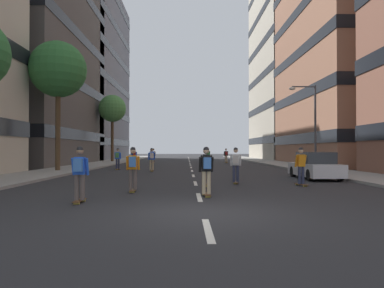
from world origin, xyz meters
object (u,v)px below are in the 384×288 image
(street_tree_near, at_px, (112,109))
(skater_5, at_px, (301,164))
(streetlamp_right, at_px, (311,118))
(skater_6, at_px, (118,157))
(skater_4, at_px, (152,155))
(skater_9, at_px, (236,163))
(skater_3, at_px, (134,156))
(skater_1, at_px, (226,155))
(parked_car_near, at_px, (315,167))
(skater_12, at_px, (206,168))
(skater_0, at_px, (152,158))
(skater_13, at_px, (208,154))
(street_tree_mid, at_px, (58,70))
(skater_11, at_px, (133,166))
(skater_7, at_px, (153,155))
(skater_2, at_px, (133,154))
(skater_8, at_px, (80,171))
(skater_10, at_px, (206,165))

(street_tree_near, relative_size, skater_5, 4.79)
(streetlamp_right, height_order, skater_6, streetlamp_right)
(skater_4, relative_size, skater_9, 1.00)
(skater_3, bearing_deg, skater_1, 38.15)
(parked_car_near, bearing_deg, skater_12, -132.03)
(skater_0, distance_m, skater_5, 13.34)
(skater_1, height_order, skater_13, same)
(skater_6, relative_size, skater_9, 1.00)
(street_tree_mid, height_order, skater_11, street_tree_mid)
(street_tree_mid, relative_size, skater_11, 5.35)
(skater_7, bearing_deg, skater_2, 148.84)
(skater_7, xyz_separation_m, skater_11, (1.87, -28.86, 0.03))
(skater_3, bearing_deg, street_tree_mid, -114.91)
(skater_11, relative_size, skater_13, 1.00)
(street_tree_mid, xyz_separation_m, skater_0, (6.86, 0.70, -6.54))
(street_tree_near, height_order, skater_8, street_tree_near)
(skater_1, bearing_deg, street_tree_near, 172.12)
(skater_6, bearing_deg, skater_5, -49.73)
(skater_8, bearing_deg, skater_3, 94.35)
(streetlamp_right, relative_size, skater_1, 3.65)
(skater_0, bearing_deg, skater_6, 144.82)
(street_tree_near, xyz_separation_m, skater_5, (14.76, -29.22, -5.86))
(skater_12, bearing_deg, skater_9, 69.79)
(skater_3, height_order, skater_10, same)
(skater_5, xyz_separation_m, skater_8, (-8.62, -4.98, 0.03))
(skater_4, bearing_deg, skater_10, -78.56)
(street_tree_mid, relative_size, skater_6, 5.35)
(skater_2, relative_size, skater_5, 1.00)
(street_tree_mid, height_order, skater_4, street_tree_mid)
(skater_12, bearing_deg, street_tree_mid, 126.93)
(skater_10, relative_size, skater_11, 1.00)
(skater_0, distance_m, skater_13, 20.24)
(skater_6, relative_size, skater_12, 1.00)
(street_tree_near, xyz_separation_m, skater_0, (6.86, -18.47, -5.83))
(street_tree_near, bearing_deg, skater_10, -70.39)
(skater_3, height_order, skater_12, same)
(skater_7, xyz_separation_m, skater_9, (6.40, -25.57, 0.03))
(skater_2, relative_size, skater_12, 1.00)
(street_tree_near, bearing_deg, street_tree_mid, -90.00)
(street_tree_mid, distance_m, skater_0, 9.50)
(skater_1, bearing_deg, street_tree_mid, -129.99)
(skater_0, bearing_deg, street_tree_near, 110.36)
(skater_9, relative_size, skater_13, 1.00)
(skater_12, relative_size, skater_13, 1.00)
(skater_5, height_order, skater_8, same)
(parked_car_near, height_order, skater_2, skater_2)
(skater_9, height_order, skater_12, same)
(skater_11, bearing_deg, skater_7, 93.71)
(street_tree_near, xyz_separation_m, skater_6, (3.87, -16.37, -5.83))
(skater_6, relative_size, skater_8, 1.00)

